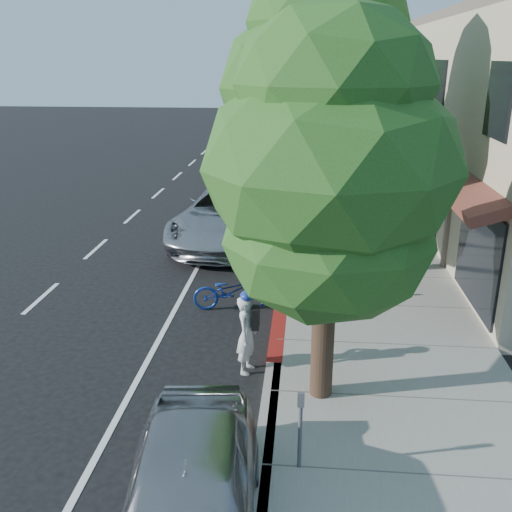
# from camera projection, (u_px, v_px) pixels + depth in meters

# --- Properties ---
(ground) EXTENTS (120.00, 120.00, 0.00)m
(ground) POSITION_uv_depth(u_px,v_px,m) (277.00, 345.00, 12.29)
(ground) COLOR black
(ground) RESTS_ON ground
(sidewalk) EXTENTS (4.60, 56.00, 0.15)m
(sidewalk) POSITION_uv_depth(u_px,v_px,m) (356.00, 235.00, 19.59)
(sidewalk) COLOR gray
(sidewalk) RESTS_ON ground
(curb) EXTENTS (0.30, 56.00, 0.15)m
(curb) POSITION_uv_depth(u_px,v_px,m) (290.00, 234.00, 19.79)
(curb) COLOR #9E998E
(curb) RESTS_ON ground
(curb_red_segment) EXTENTS (0.32, 4.00, 0.15)m
(curb_red_segment) POSITION_uv_depth(u_px,v_px,m) (279.00, 322.00, 13.21)
(curb_red_segment) COLOR maroon
(curb_red_segment) RESTS_ON ground
(storefront_building) EXTENTS (10.00, 36.00, 7.00)m
(storefront_building) POSITION_uv_depth(u_px,v_px,m) (499.00, 110.00, 27.24)
(storefront_building) COLOR tan
(storefront_building) RESTS_ON ground
(street_tree_0) EXTENTS (4.12, 4.12, 6.75)m
(street_tree_0) POSITION_uv_depth(u_px,v_px,m) (330.00, 172.00, 8.96)
(street_tree_0) COLOR black
(street_tree_0) RESTS_ON ground
(street_tree_1) EXTENTS (5.34, 5.34, 8.27)m
(street_tree_1) POSITION_uv_depth(u_px,v_px,m) (324.00, 92.00, 14.31)
(street_tree_1) COLOR black
(street_tree_1) RESTS_ON ground
(street_tree_2) EXTENTS (4.29, 4.29, 6.76)m
(street_tree_2) POSITION_uv_depth(u_px,v_px,m) (319.00, 109.00, 20.25)
(street_tree_2) COLOR black
(street_tree_2) RESTS_ON ground
(street_tree_3) EXTENTS (4.90, 4.90, 7.62)m
(street_tree_3) POSITION_uv_depth(u_px,v_px,m) (318.00, 86.00, 25.72)
(street_tree_3) COLOR black
(street_tree_3) RESTS_ON ground
(street_tree_4) EXTENTS (4.19, 4.19, 7.28)m
(street_tree_4) POSITION_uv_depth(u_px,v_px,m) (316.00, 82.00, 31.39)
(street_tree_4) COLOR black
(street_tree_4) RESTS_ON ground
(street_tree_5) EXTENTS (4.82, 4.82, 7.77)m
(street_tree_5) POSITION_uv_depth(u_px,v_px,m) (315.00, 75.00, 36.95)
(street_tree_5) COLOR black
(street_tree_5) RESTS_ON ground
(cyclist) EXTENTS (0.49, 0.65, 1.59)m
(cyclist) POSITION_uv_depth(u_px,v_px,m) (247.00, 335.00, 11.03)
(cyclist) COLOR silver
(cyclist) RESTS_ON ground
(bicycle) EXTENTS (1.87, 0.88, 0.95)m
(bicycle) POSITION_uv_depth(u_px,v_px,m) (230.00, 291.00, 13.90)
(bicycle) COLOR navy
(bicycle) RESTS_ON ground
(silver_suv) EXTENTS (3.74, 6.83, 1.81)m
(silver_suv) POSITION_uv_depth(u_px,v_px,m) (230.00, 215.00, 18.98)
(silver_suv) COLOR #A3A4A8
(silver_suv) RESTS_ON ground
(dark_sedan) EXTENTS (1.76, 4.42, 1.43)m
(dark_sedan) POSITION_uv_depth(u_px,v_px,m) (230.00, 207.00, 20.70)
(dark_sedan) COLOR black
(dark_sedan) RESTS_ON ground
(white_pickup) EXTENTS (2.41, 5.14, 1.45)m
(white_pickup) POSITION_uv_depth(u_px,v_px,m) (286.00, 167.00, 28.16)
(white_pickup) COLOR silver
(white_pickup) RESTS_ON ground
(dark_suv_far) EXTENTS (2.08, 4.78, 1.61)m
(dark_suv_far) POSITION_uv_depth(u_px,v_px,m) (265.00, 145.00, 34.69)
(dark_suv_far) COLOR black
(dark_suv_far) RESTS_ON ground
(near_car_a) EXTENTS (2.20, 4.54, 1.49)m
(near_car_a) POSITION_uv_depth(u_px,v_px,m) (189.00, 503.00, 6.94)
(near_car_a) COLOR #9A9B9F
(near_car_a) RESTS_ON ground
(pedestrian) EXTENTS (0.75, 0.59, 1.53)m
(pedestrian) POSITION_uv_depth(u_px,v_px,m) (342.00, 222.00, 18.12)
(pedestrian) COLOR black
(pedestrian) RESTS_ON sidewalk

